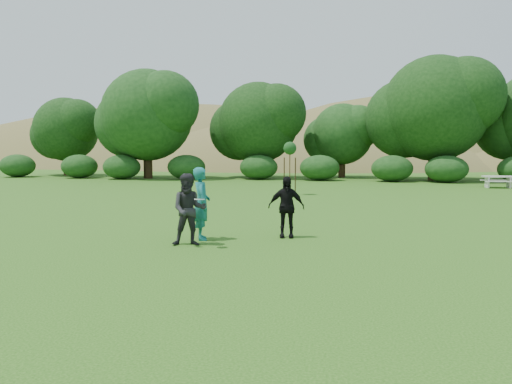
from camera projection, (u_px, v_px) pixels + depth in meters
ground at (238, 244)px, 13.05m from camera, size 120.00×120.00×0.00m
player_teal at (201, 204)px, 13.57m from camera, size 0.70×0.84×1.98m
player_grey at (189, 210)px, 12.76m from camera, size 1.04×0.90×1.85m
player_black at (286, 207)px, 13.90m from camera, size 1.03×0.49×1.72m
frisbee at (200, 199)px, 12.36m from camera, size 0.27×0.27×0.05m
sapling at (290, 150)px, 26.63m from camera, size 0.70×0.70×2.85m
picnic_table at (498, 180)px, 31.48m from camera, size 1.80×1.48×0.76m
hillside at (316, 237)px, 81.51m from camera, size 150.00×72.00×52.00m
tree_row at (346, 119)px, 40.33m from camera, size 53.92×10.38×9.62m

